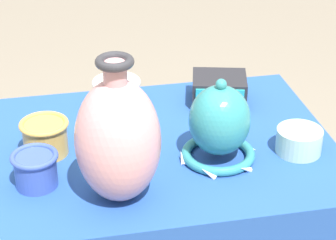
{
  "coord_description": "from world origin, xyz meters",
  "views": [
    {
      "loc": [
        -0.22,
        -1.33,
        1.62
      ],
      "look_at": [
        0.03,
        -0.1,
        0.92
      ],
      "focal_mm": 70.0,
      "sensor_mm": 36.0,
      "label": 1
    }
  ],
  "objects_px": {
    "mosaic_tile_box": "(219,90)",
    "pot_squat_celadon": "(299,141)",
    "cup_wide_ochre": "(45,136)",
    "cup_wide_ivory": "(117,93)",
    "vase_dome_bell": "(219,126)",
    "cup_wide_cobalt": "(35,168)",
    "vase_tall_bulbous": "(118,140)"
  },
  "relations": [
    {
      "from": "pot_squat_celadon",
      "to": "cup_wide_cobalt",
      "type": "bearing_deg",
      "value": -178.33
    },
    {
      "from": "vase_dome_bell",
      "to": "cup_wide_ochre",
      "type": "height_order",
      "value": "vase_dome_bell"
    },
    {
      "from": "cup_wide_ochre",
      "to": "pot_squat_celadon",
      "type": "relative_size",
      "value": 1.07
    },
    {
      "from": "vase_tall_bulbous",
      "to": "mosaic_tile_box",
      "type": "bearing_deg",
      "value": 49.62
    },
    {
      "from": "vase_dome_bell",
      "to": "pot_squat_celadon",
      "type": "distance_m",
      "value": 0.2
    },
    {
      "from": "cup_wide_ochre",
      "to": "cup_wide_cobalt",
      "type": "bearing_deg",
      "value": -101.1
    },
    {
      "from": "vase_tall_bulbous",
      "to": "mosaic_tile_box",
      "type": "relative_size",
      "value": 1.92
    },
    {
      "from": "mosaic_tile_box",
      "to": "vase_tall_bulbous",
      "type": "bearing_deg",
      "value": -116.49
    },
    {
      "from": "mosaic_tile_box",
      "to": "cup_wide_ochre",
      "type": "xyz_separation_m",
      "value": [
        -0.47,
        -0.17,
        0.01
      ]
    },
    {
      "from": "vase_dome_bell",
      "to": "cup_wide_cobalt",
      "type": "relative_size",
      "value": 2.0
    },
    {
      "from": "vase_tall_bulbous",
      "to": "vase_dome_bell",
      "type": "bearing_deg",
      "value": 23.26
    },
    {
      "from": "vase_tall_bulbous",
      "to": "cup_wide_ivory",
      "type": "bearing_deg",
      "value": 83.36
    },
    {
      "from": "mosaic_tile_box",
      "to": "cup_wide_ochre",
      "type": "relative_size",
      "value": 1.45
    },
    {
      "from": "cup_wide_ivory",
      "to": "cup_wide_cobalt",
      "type": "distance_m",
      "value": 0.39
    },
    {
      "from": "cup_wide_ivory",
      "to": "cup_wide_ochre",
      "type": "distance_m",
      "value": 0.28
    },
    {
      "from": "vase_dome_bell",
      "to": "cup_wide_ivory",
      "type": "xyz_separation_m",
      "value": [
        -0.2,
        0.3,
        -0.04
      ]
    },
    {
      "from": "pot_squat_celadon",
      "to": "mosaic_tile_box",
      "type": "bearing_deg",
      "value": 112.69
    },
    {
      "from": "vase_tall_bulbous",
      "to": "pot_squat_celadon",
      "type": "xyz_separation_m",
      "value": [
        0.44,
        0.09,
        -0.11
      ]
    },
    {
      "from": "cup_wide_ivory",
      "to": "cup_wide_ochre",
      "type": "xyz_separation_m",
      "value": [
        -0.19,
        -0.2,
        0.0
      ]
    },
    {
      "from": "vase_tall_bulbous",
      "to": "cup_wide_ochre",
      "type": "bearing_deg",
      "value": 125.53
    },
    {
      "from": "mosaic_tile_box",
      "to": "cup_wide_ivory",
      "type": "distance_m",
      "value": 0.27
    },
    {
      "from": "vase_tall_bulbous",
      "to": "cup_wide_cobalt",
      "type": "height_order",
      "value": "vase_tall_bulbous"
    },
    {
      "from": "cup_wide_ochre",
      "to": "pot_squat_celadon",
      "type": "distance_m",
      "value": 0.6
    },
    {
      "from": "cup_wide_ivory",
      "to": "pot_squat_celadon",
      "type": "relative_size",
      "value": 1.19
    },
    {
      "from": "mosaic_tile_box",
      "to": "cup_wide_cobalt",
      "type": "xyz_separation_m",
      "value": [
        -0.49,
        -0.3,
        0.01
      ]
    },
    {
      "from": "vase_tall_bulbous",
      "to": "vase_dome_bell",
      "type": "xyz_separation_m",
      "value": [
        0.24,
        0.1,
        -0.05
      ]
    },
    {
      "from": "mosaic_tile_box",
      "to": "pot_squat_celadon",
      "type": "bearing_deg",
      "value": -53.42
    },
    {
      "from": "cup_wide_ivory",
      "to": "cup_wide_cobalt",
      "type": "xyz_separation_m",
      "value": [
        -0.22,
        -0.32,
        -0.0
      ]
    },
    {
      "from": "mosaic_tile_box",
      "to": "cup_wide_ivory",
      "type": "height_order",
      "value": "cup_wide_ivory"
    },
    {
      "from": "vase_dome_bell",
      "to": "mosaic_tile_box",
      "type": "relative_size",
      "value": 1.24
    },
    {
      "from": "cup_wide_ivory",
      "to": "mosaic_tile_box",
      "type": "bearing_deg",
      "value": -5.38
    },
    {
      "from": "cup_wide_ivory",
      "to": "cup_wide_ochre",
      "type": "bearing_deg",
      "value": -134.79
    }
  ]
}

